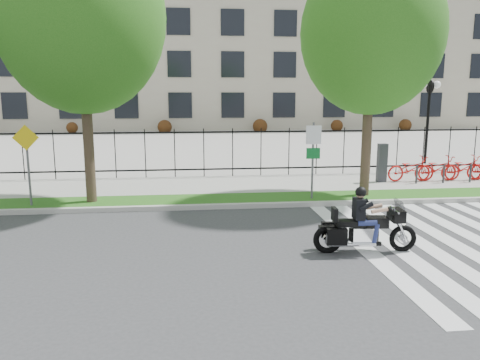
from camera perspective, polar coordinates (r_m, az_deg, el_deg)
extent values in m
plane|color=#343436|center=(10.90, 3.79, -8.56)|extent=(120.00, 120.00, 0.00)
cube|color=#A9A69F|center=(14.77, 1.00, -3.15)|extent=(60.00, 0.20, 0.15)
cube|color=#255515|center=(15.59, 0.60, -2.42)|extent=(60.00, 1.50, 0.15)
cube|color=#9B9991|center=(18.02, -0.37, -0.66)|extent=(60.00, 3.50, 0.15)
cube|color=#9B9991|center=(35.36, -3.36, 4.74)|extent=(80.00, 34.00, 0.10)
cube|color=#AB9E8A|center=(55.55, -4.64, 17.06)|extent=(60.00, 20.00, 20.00)
cylinder|color=black|center=(25.16, 21.87, 6.17)|extent=(0.14, 0.14, 4.00)
cylinder|color=black|center=(25.11, 22.16, 10.49)|extent=(0.06, 0.70, 0.70)
sphere|color=white|center=(24.95, 21.46, 10.77)|extent=(0.36, 0.36, 0.36)
sphere|color=white|center=(25.28, 22.89, 10.66)|extent=(0.36, 0.36, 0.36)
cylinder|color=#36271D|center=(15.46, -18.02, 5.05)|extent=(0.32, 0.32, 4.16)
ellipsoid|color=#1F5E15|center=(15.57, -18.80, 18.34)|extent=(5.06, 5.06, 5.82)
cylinder|color=#36271D|center=(16.28, 15.18, 5.11)|extent=(0.32, 0.32, 3.97)
ellipsoid|color=#1F5E15|center=(16.34, 15.76, 16.91)|extent=(4.59, 4.59, 5.28)
cube|color=#2D2D33|center=(19.08, 16.92, 2.02)|extent=(0.35, 0.25, 1.50)
imported|color=red|center=(19.62, 20.11, 1.30)|extent=(1.88, 0.66, 0.99)
cylinder|color=#2D2D33|center=(19.21, 20.74, 0.63)|extent=(0.08, 0.08, 0.70)
imported|color=red|center=(20.14, 22.91, 1.33)|extent=(1.88, 0.66, 0.99)
cylinder|color=#2D2D33|center=(19.73, 23.58, 0.68)|extent=(0.08, 0.08, 0.70)
imported|color=red|center=(20.70, 25.57, 1.35)|extent=(1.88, 0.66, 0.99)
cylinder|color=#2D2D33|center=(20.30, 26.28, 0.73)|extent=(0.08, 0.08, 0.70)
cylinder|color=#59595B|center=(15.43, 8.84, 2.33)|extent=(0.07, 0.07, 2.50)
cube|color=white|center=(15.30, 8.97, 5.46)|extent=(0.50, 0.03, 0.60)
cube|color=#0C6626|center=(15.36, 8.91, 3.23)|extent=(0.45, 0.03, 0.35)
cylinder|color=#59595B|center=(15.67, -24.39, 1.46)|extent=(0.07, 0.07, 2.40)
cube|color=yellow|center=(15.53, -24.68, 4.71)|extent=(0.78, 0.03, 0.78)
torus|color=black|center=(11.33, 19.22, -6.75)|extent=(0.63, 0.16, 0.63)
torus|color=black|center=(10.82, 10.64, -7.13)|extent=(0.67, 0.18, 0.66)
cube|color=black|center=(11.12, 18.52, -4.07)|extent=(0.31, 0.52, 0.27)
cube|color=#26262B|center=(11.09, 18.89, -3.01)|extent=(0.17, 0.46, 0.28)
cube|color=silver|center=(11.00, 14.83, -6.47)|extent=(0.56, 0.35, 0.36)
cube|color=black|center=(11.00, 16.26, -4.92)|extent=(0.52, 0.34, 0.24)
cube|color=black|center=(10.84, 13.29, -5.11)|extent=(0.66, 0.37, 0.13)
cube|color=black|center=(10.70, 11.45, -4.14)|extent=(0.11, 0.31, 0.31)
cube|color=black|center=(10.56, 11.72, -6.79)|extent=(0.46, 0.18, 0.36)
cube|color=black|center=(11.07, 11.04, -5.97)|extent=(0.46, 0.18, 0.36)
cube|color=black|center=(10.81, 14.29, -3.41)|extent=(0.24, 0.38, 0.47)
sphere|color=tan|center=(10.74, 14.51, -1.62)|extent=(0.21, 0.21, 0.21)
sphere|color=black|center=(10.73, 14.52, -1.43)|extent=(0.24, 0.24, 0.24)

